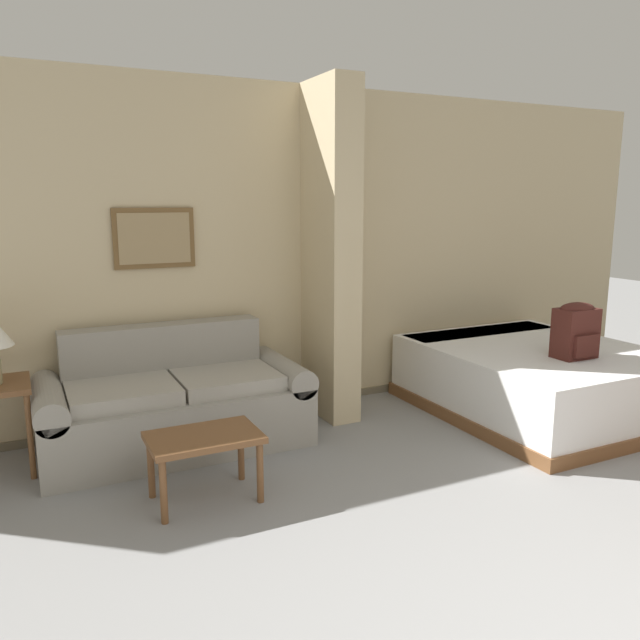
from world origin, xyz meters
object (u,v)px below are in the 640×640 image
at_px(bed, 535,378).
at_px(couch, 174,404).
at_px(coffee_table, 204,444).
at_px(backpack, 576,329).

bearing_deg(bed, couch, 168.68).
distance_m(couch, coffee_table, 0.90).
relative_size(bed, backpack, 4.51).
bearing_deg(backpack, bed, 87.57).
relative_size(couch, backpack, 4.31).
distance_m(couch, bed, 2.89).
xyz_separation_m(coffee_table, backpack, (2.85, -0.05, 0.42)).
distance_m(couch, backpack, 3.00).
height_order(coffee_table, backpack, backpack).
relative_size(couch, bed, 0.96).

